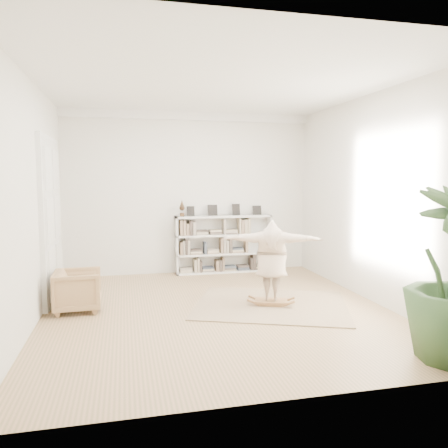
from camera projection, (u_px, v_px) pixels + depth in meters
name	position (u px, v px, depth m)	size (l,w,h in m)	color
floor	(217.00, 310.00, 7.13)	(6.00, 6.00, 0.00)	olive
room_shell	(189.00, 116.00, 9.61)	(6.00, 6.00, 6.00)	silver
doors	(51.00, 221.00, 7.64)	(0.09, 1.78, 2.92)	white
bookshelf	(223.00, 245.00, 9.96)	(2.20, 0.35, 1.64)	silver
armchair	(78.00, 290.00, 7.07)	(0.72, 0.74, 0.67)	tan
rug	(271.00, 305.00, 7.38)	(2.50, 2.00, 0.02)	tan
rocker_board	(271.00, 301.00, 7.37)	(0.62, 0.50, 0.12)	olive
person	(272.00, 258.00, 7.29)	(1.67, 0.45, 1.36)	beige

